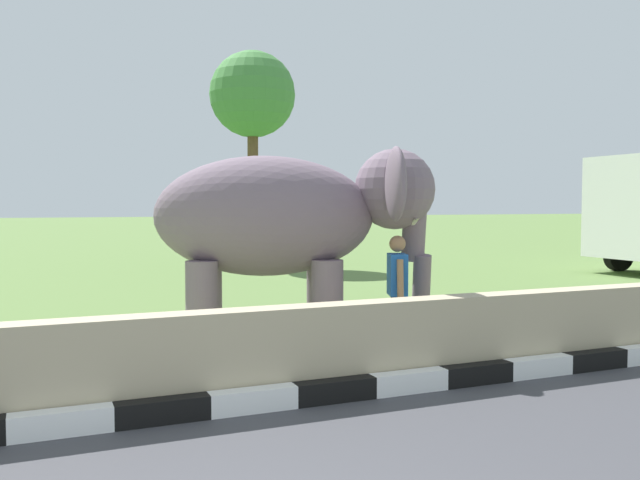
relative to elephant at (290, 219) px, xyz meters
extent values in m
cube|color=white|center=(-3.17, -2.60, -1.76)|extent=(0.90, 0.20, 0.24)
cube|color=black|center=(-2.27, -2.60, -1.76)|extent=(0.90, 0.20, 0.24)
cube|color=white|center=(-1.37, -2.60, -1.76)|extent=(0.90, 0.20, 0.24)
cube|color=black|center=(-0.47, -2.60, -1.76)|extent=(0.90, 0.20, 0.24)
cube|color=white|center=(0.43, -2.60, -1.76)|extent=(0.90, 0.20, 0.24)
cube|color=black|center=(1.33, -2.60, -1.76)|extent=(0.90, 0.20, 0.24)
cube|color=white|center=(2.23, -2.60, -1.76)|extent=(0.90, 0.20, 0.24)
cube|color=black|center=(3.13, -2.60, -1.76)|extent=(0.90, 0.20, 0.24)
cube|color=tan|center=(-0.37, -2.30, -1.38)|extent=(28.00, 0.36, 1.00)
cylinder|color=slate|center=(0.60, 0.28, -1.21)|extent=(0.44, 0.44, 1.33)
cylinder|color=slate|center=(0.32, -0.58, -1.21)|extent=(0.44, 0.44, 1.33)
cylinder|color=slate|center=(-1.02, 0.80, -1.21)|extent=(0.44, 0.44, 1.33)
cylinder|color=slate|center=(-1.29, -0.06, -1.21)|extent=(0.44, 0.44, 1.33)
ellipsoid|color=slate|center=(-0.35, 0.11, 0.05)|extent=(3.44, 2.47, 1.70)
sphere|color=slate|center=(1.43, -0.46, 0.43)|extent=(1.16, 1.16, 1.16)
ellipsoid|color=#D84C8C|center=(1.71, -0.55, 0.58)|extent=(0.54, 0.72, 0.44)
ellipsoid|color=slate|center=(1.53, 0.33, 0.48)|extent=(0.50, 0.93, 1.00)
ellipsoid|color=slate|center=(1.06, -1.16, 0.48)|extent=(0.50, 0.93, 1.00)
cylinder|color=slate|center=(1.71, -0.55, -0.12)|extent=(0.48, 0.60, 1.00)
cylinder|color=slate|center=(1.82, -0.58, -0.92)|extent=(0.36, 0.42, 0.83)
cone|color=beige|center=(1.74, -0.26, -0.02)|extent=(0.31, 0.58, 0.22)
cone|color=beige|center=(1.57, -0.80, -0.02)|extent=(0.31, 0.58, 0.22)
cylinder|color=navy|center=(1.34, -0.68, -1.47)|extent=(0.15, 0.15, 0.82)
cylinder|color=navy|center=(1.27, -0.87, -1.47)|extent=(0.15, 0.15, 0.82)
cube|color=#1E59B2|center=(1.31, -0.77, -0.77)|extent=(0.36, 0.46, 0.58)
cylinder|color=#9E7251|center=(1.40, -0.53, -0.80)|extent=(0.13, 0.16, 0.53)
cylinder|color=#9E7251|center=(1.22, -1.02, -0.80)|extent=(0.14, 0.17, 0.53)
sphere|color=#9E7251|center=(1.31, -0.77, -0.34)|extent=(0.23, 0.23, 0.23)
cylinder|color=black|center=(13.53, 6.84, -1.38)|extent=(1.00, 0.31, 1.00)
cylinder|color=brown|center=(3.47, 12.91, 0.61)|extent=(0.36, 0.36, 4.97)
sphere|color=#42813C|center=(3.47, 12.91, 3.88)|extent=(2.87, 2.87, 2.87)
camera|label=1|loc=(-3.37, -9.05, 0.21)|focal=38.11mm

